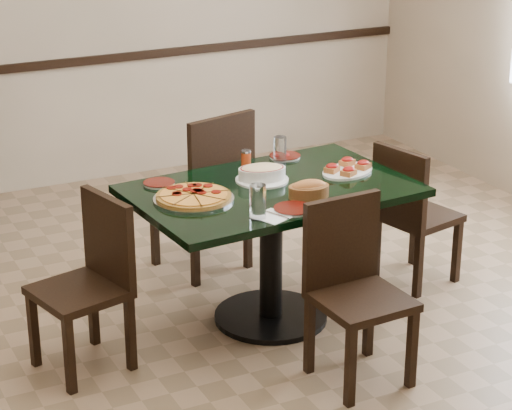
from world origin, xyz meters
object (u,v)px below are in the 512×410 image
main_table (271,220)px  chair_right (410,209)px  chair_far (210,184)px  bread_basket (309,189)px  pepperoni_pizza (194,197)px  chair_left (92,275)px  bruschetta_platter (347,168)px  chair_near (352,281)px  lasagna_casserole (262,173)px

main_table → chair_right: size_ratio=1.78×
chair_far → bread_basket: size_ratio=4.31×
bread_basket → pepperoni_pizza: bearing=165.5°
chair_left → bruschetta_platter: chair_left is taller
pepperoni_pizza → chair_near: bearing=-52.2°
chair_near → bruschetta_platter: 0.83m
chair_far → chair_near: (0.12, -1.37, -0.06)m
lasagna_casserole → chair_left: bearing=-160.0°
chair_far → chair_left: chair_far is taller
lasagna_casserole → bruschetta_platter: lasagna_casserole is taller
chair_right → lasagna_casserole: (-0.91, 0.05, 0.34)m
chair_far → chair_right: 1.15m
chair_left → bread_basket: bearing=66.1°
chair_far → main_table: bearing=78.1°
chair_far → chair_right: bearing=130.5°
pepperoni_pizza → lasagna_casserole: bearing=13.0°
chair_far → bread_basket: chair_far is taller
chair_right → pepperoni_pizza: 1.37m
chair_left → lasagna_casserole: (0.97, 0.13, 0.33)m
main_table → pepperoni_pizza: 0.47m
chair_left → lasagna_casserole: 1.03m
pepperoni_pizza → lasagna_casserole: (0.43, 0.10, 0.03)m
chair_left → pepperoni_pizza: chair_left is taller
main_table → chair_far: (-0.03, 0.71, -0.02)m
chair_far → bruschetta_platter: size_ratio=2.51×
chair_right → chair_near: bearing=118.3°
chair_left → pepperoni_pizza: (0.55, 0.03, 0.30)m
chair_far → lasagna_casserole: bearing=78.4°
bruschetta_platter → chair_right: bearing=-18.5°
chair_right → bread_basket: size_ratio=3.67×
chair_near → lasagna_casserole: bearing=93.9°
main_table → chair_near: bearing=-86.6°
main_table → chair_near: (0.09, -0.66, -0.08)m
chair_near → chair_left: (-1.06, 0.63, -0.01)m
chair_left → pepperoni_pizza: bearing=79.1°
chair_near → bread_basket: 0.54m
chair_near → lasagna_casserole: 0.83m
chair_right → lasagna_casserole: bearing=74.0°
chair_far → chair_left: (-0.94, -0.73, -0.08)m
main_table → bread_basket: 0.32m
chair_right → bruschetta_platter: (-0.44, -0.03, 0.32)m
main_table → lasagna_casserole: lasagna_casserole is taller
main_table → bread_basket: size_ratio=6.51×
bread_basket → bruschetta_platter: bearing=40.3°
lasagna_casserole → main_table: bearing=-76.9°
chair_near → pepperoni_pizza: 0.89m
bread_basket → main_table: bearing=122.8°
chair_far → bruschetta_platter: bearing=111.4°
chair_near → bread_basket: (0.01, 0.45, 0.31)m
chair_right → main_table: bearing=80.5°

